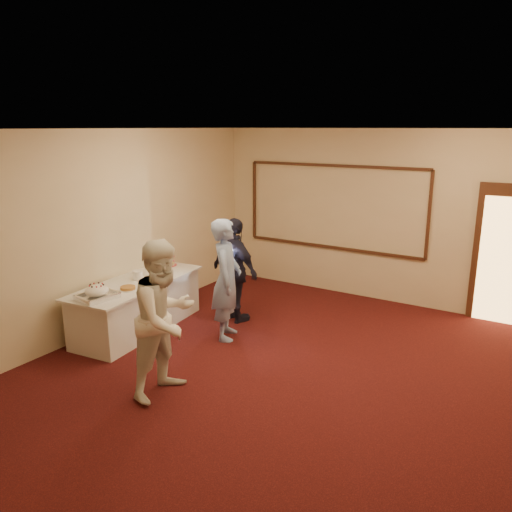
{
  "coord_description": "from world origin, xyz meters",
  "views": [
    {
      "loc": [
        2.75,
        -4.93,
        3.03
      ],
      "look_at": [
        -1.05,
        1.19,
        1.15
      ],
      "focal_mm": 35.0,
      "sensor_mm": 36.0,
      "label": 1
    }
  ],
  "objects": [
    {
      "name": "plate_stack_a",
      "position": [
        -2.59,
        0.27,
        0.84
      ],
      "size": [
        0.17,
        0.17,
        0.14
      ],
      "color": "white",
      "rests_on": "buffet_table"
    },
    {
      "name": "camera_flash",
      "position": [
        -1.43,
        1.06,
        1.21
      ],
      "size": [
        0.07,
        0.05,
        0.05
      ],
      "primitive_type": "cube",
      "rotation": [
        0.0,
        0.0,
        0.1
      ],
      "color": "white",
      "rests_on": "guest"
    },
    {
      "name": "buffet_table",
      "position": [
        -2.55,
        0.21,
        0.39
      ],
      "size": [
        1.13,
        2.38,
        0.77
      ],
      "color": "silver",
      "rests_on": "floor"
    },
    {
      "name": "doorway",
      "position": [
        2.15,
        3.45,
        1.08
      ],
      "size": [
        1.05,
        0.07,
        2.2
      ],
      "color": "black",
      "rests_on": "floor"
    },
    {
      "name": "woman",
      "position": [
        -0.92,
        -0.98,
        0.92
      ],
      "size": [
        0.72,
        0.91,
        1.83
      ],
      "primitive_type": "imported",
      "rotation": [
        0.0,
        0.0,
        1.54
      ],
      "color": "white",
      "rests_on": "floor"
    },
    {
      "name": "pavlova_tray",
      "position": [
        -2.42,
        -0.65,
        0.85
      ],
      "size": [
        0.44,
        0.58,
        0.2
      ],
      "color": "silver",
      "rests_on": "buffet_table"
    },
    {
      "name": "floor",
      "position": [
        0.0,
        0.0,
        0.0
      ],
      "size": [
        7.0,
        7.0,
        0.0
      ],
      "primitive_type": "plane",
      "color": "black",
      "rests_on": "ground"
    },
    {
      "name": "guest",
      "position": [
        -1.49,
        1.28,
        0.83
      ],
      "size": [
        1.05,
        0.66,
        1.67
      ],
      "primitive_type": "imported",
      "rotation": [
        0.0,
        0.0,
        2.86
      ],
      "color": "black",
      "rests_on": "floor"
    },
    {
      "name": "cupcake_stand",
      "position": [
        -2.74,
        1.13,
        0.91
      ],
      "size": [
        0.27,
        0.27,
        0.4
      ],
      "color": "#D04E50",
      "rests_on": "buffet_table"
    },
    {
      "name": "man",
      "position": [
        -1.23,
        0.68,
        0.89
      ],
      "size": [
        0.67,
        0.77,
        1.78
      ],
      "primitive_type": "imported",
      "rotation": [
        0.0,
        0.0,
        2.04
      ],
      "color": "#839AD2",
      "rests_on": "floor"
    },
    {
      "name": "tart",
      "position": [
        -2.36,
        -0.16,
        0.79
      ],
      "size": [
        0.25,
        0.25,
        0.05
      ],
      "color": "white",
      "rests_on": "buffet_table"
    },
    {
      "name": "wall_molding",
      "position": [
        -0.8,
        3.47,
        1.6
      ],
      "size": [
        3.45,
        0.04,
        1.55
      ],
      "color": "black",
      "rests_on": "room_walls"
    },
    {
      "name": "plate_stack_b",
      "position": [
        -2.37,
        0.59,
        0.86
      ],
      "size": [
        0.2,
        0.2,
        0.17
      ],
      "color": "white",
      "rests_on": "buffet_table"
    },
    {
      "name": "room_walls",
      "position": [
        0.0,
        0.0,
        2.03
      ],
      "size": [
        6.04,
        7.04,
        3.02
      ],
      "color": "beige",
      "rests_on": "floor"
    }
  ]
}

